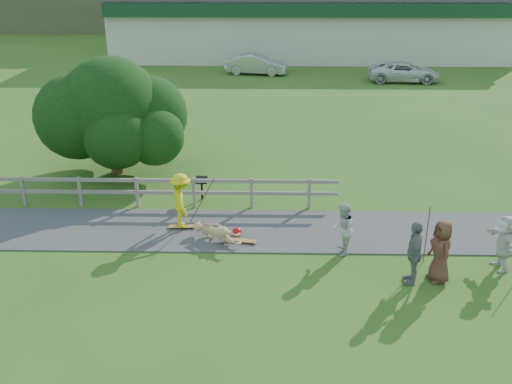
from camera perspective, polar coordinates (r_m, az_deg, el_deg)
ground at (r=17.06m, az=-0.76°, el=-6.17°), size 260.00×260.00×0.00m
path at (r=18.37m, az=-0.60°, el=-3.84°), size 34.00×3.00×0.04m
fence at (r=20.37m, az=-13.55°, el=0.44°), size 15.05×0.10×1.10m
strip_mall at (r=50.27m, az=5.37°, el=16.33°), size 32.50×10.75×5.10m
skater_rider at (r=18.26m, az=-7.48°, el=-1.16°), size 1.01×1.32×1.80m
skater_fallen at (r=17.63m, az=-3.93°, el=-4.06°), size 1.30×1.65×0.62m
spectator_a at (r=16.86m, az=8.64°, el=-3.72°), size 0.69×0.85×1.61m
spectator_b at (r=15.81m, az=15.52°, el=-5.86°), size 0.60×1.12×1.81m
spectator_c at (r=16.11m, az=17.99°, el=-5.65°), size 0.73×0.97×1.79m
spectator_d at (r=17.37m, az=23.55°, el=-4.66°), size 0.59×1.54×1.62m
car_silver at (r=42.36m, az=0.01°, el=12.66°), size 4.56×2.18×1.44m
car_white at (r=41.12m, az=14.58°, el=11.55°), size 4.94×2.47×1.34m
tree at (r=23.26m, az=-14.07°, el=6.14°), size 6.33×6.33×3.68m
bbq at (r=20.58m, az=-5.44°, el=0.37°), size 0.41×0.32×0.86m
longboard_rider at (r=18.62m, az=-7.34°, el=-3.56°), size 0.89×0.26×0.10m
longboard_fallen at (r=17.61m, az=-1.34°, el=-5.00°), size 0.90×0.38×0.10m
helmet at (r=17.97m, az=-1.92°, el=-4.03°), size 0.30×0.30×0.30m
pole_rider at (r=18.54m, az=-5.47°, el=-0.64°), size 0.03×0.03×1.83m
pole_spec_left at (r=16.91m, az=16.69°, el=-4.13°), size 0.03×0.03×1.76m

